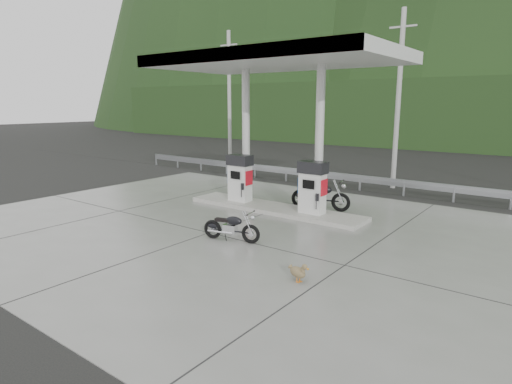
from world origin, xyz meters
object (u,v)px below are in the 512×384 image
Objects in this scene: duck at (298,272)px; gas_pump_left at (240,178)px; gas_pump_right at (312,188)px; motorcycle_left at (231,227)px; motorcycle_right at (320,196)px.

gas_pump_left is at bearing 156.99° from duck.
duck is (2.47, -5.00, -0.85)m from gas_pump_right.
motorcycle_right is at bearing 73.22° from motorcycle_left.
gas_pump_right is at bearing 0.00° from gas_pump_left.
motorcycle_left is 0.79× the size of motorcycle_right.
gas_pump_right reaches higher than motorcycle_left.
motorcycle_right is (2.90, 1.16, -0.55)m from gas_pump_left.
gas_pump_right is 1.32m from motorcycle_right.
gas_pump_left and gas_pump_right have the same top height.
gas_pump_left is 4.57m from motorcycle_left.
motorcycle_right is at bearing 104.50° from gas_pump_right.
gas_pump_right reaches higher than motorcycle_right.
motorcycle_left is (-0.57, -3.67, -0.66)m from gas_pump_right.
gas_pump_left reaches higher than motorcycle_right.
gas_pump_left reaches higher than duck.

